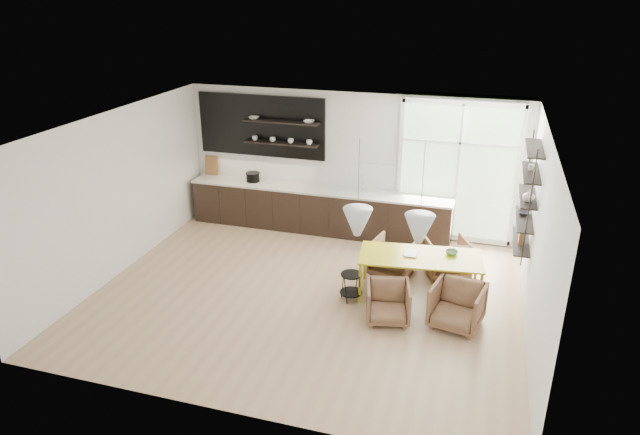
{
  "coord_description": "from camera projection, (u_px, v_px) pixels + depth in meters",
  "views": [
    {
      "loc": [
        2.63,
        -8.01,
        4.88
      ],
      "look_at": [
        0.05,
        0.6,
        1.18
      ],
      "focal_mm": 32.0,
      "sensor_mm": 36.0,
      "label": 1
    }
  ],
  "objects": [
    {
      "name": "room",
      "position": [
        357.0,
        195.0,
        9.91
      ],
      "size": [
        7.02,
        6.01,
        2.91
      ],
      "color": "tan",
      "rests_on": "ground"
    },
    {
      "name": "kitchen_run",
      "position": [
        315.0,
        203.0,
        11.99
      ],
      "size": [
        5.54,
        0.69,
        2.75
      ],
      "color": "black",
      "rests_on": "ground"
    },
    {
      "name": "right_shelving",
      "position": [
        527.0,
        200.0,
        9.17
      ],
      "size": [
        0.26,
        1.22,
        1.9
      ],
      "color": "black",
      "rests_on": "ground"
    },
    {
      "name": "dining_table",
      "position": [
        421.0,
        259.0,
        9.38
      ],
      "size": [
        2.09,
        1.13,
        0.73
      ],
      "rotation": [
        0.0,
        0.0,
        0.12
      ],
      "color": "#B3A615",
      "rests_on": "ground"
    },
    {
      "name": "armchair_back_left",
      "position": [
        393.0,
        257.0,
        10.21
      ],
      "size": [
        0.85,
        0.87,
        0.67
      ],
      "primitive_type": "imported",
      "rotation": [
        0.0,
        0.0,
        2.94
      ],
      "color": "brown",
      "rests_on": "ground"
    },
    {
      "name": "armchair_back_right",
      "position": [
        447.0,
        257.0,
        10.2
      ],
      "size": [
        0.97,
        0.98,
        0.68
      ],
      "primitive_type": "imported",
      "rotation": [
        0.0,
        0.0,
        3.55
      ],
      "color": "brown",
      "rests_on": "ground"
    },
    {
      "name": "armchair_front_left",
      "position": [
        388.0,
        302.0,
        8.81
      ],
      "size": [
        0.79,
        0.81,
        0.62
      ],
      "primitive_type": "imported",
      "rotation": [
        0.0,
        0.0,
        0.23
      ],
      "color": "brown",
      "rests_on": "ground"
    },
    {
      "name": "armchair_front_right",
      "position": [
        457.0,
        306.0,
        8.65
      ],
      "size": [
        0.88,
        0.9,
        0.69
      ],
      "primitive_type": "imported",
      "rotation": [
        0.0,
        0.0,
        -0.21
      ],
      "color": "brown",
      "rests_on": "ground"
    },
    {
      "name": "wire_stool",
      "position": [
        351.0,
        283.0,
        9.38
      ],
      "size": [
        0.38,
        0.38,
        0.48
      ],
      "rotation": [
        0.0,
        0.0,
        -0.33
      ],
      "color": "black",
      "rests_on": "ground"
    },
    {
      "name": "table_book",
      "position": [
        404.0,
        252.0,
        9.46
      ],
      "size": [
        0.22,
        0.3,
        0.03
      ],
      "primitive_type": "imported",
      "rotation": [
        0.0,
        0.0,
        -0.02
      ],
      "color": "white",
      "rests_on": "dining_table"
    },
    {
      "name": "table_bowl",
      "position": [
        452.0,
        252.0,
        9.42
      ],
      "size": [
        0.23,
        0.23,
        0.06
      ],
      "primitive_type": "imported",
      "rotation": [
        0.0,
        0.0,
        0.15
      ],
      "color": "#598A63",
      "rests_on": "dining_table"
    }
  ]
}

